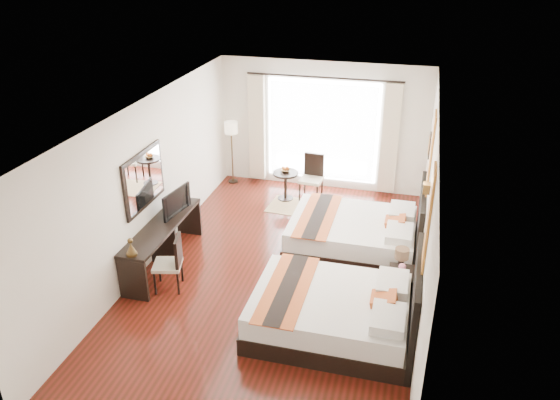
% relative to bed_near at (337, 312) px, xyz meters
% --- Properties ---
extents(floor, '(4.50, 7.50, 0.01)m').
position_rel_bed_near_xyz_m(floor, '(-1.17, 1.16, -0.34)').
color(floor, '#361309').
rests_on(floor, ground).
extents(ceiling, '(4.50, 7.50, 0.02)m').
position_rel_bed_near_xyz_m(ceiling, '(-1.17, 1.16, 2.46)').
color(ceiling, white).
rests_on(ceiling, wall_headboard).
extents(wall_headboard, '(0.01, 7.50, 2.80)m').
position_rel_bed_near_xyz_m(wall_headboard, '(1.08, 1.16, 1.07)').
color(wall_headboard, silver).
rests_on(wall_headboard, floor).
extents(wall_desk, '(0.01, 7.50, 2.80)m').
position_rel_bed_near_xyz_m(wall_desk, '(-3.41, 1.16, 1.07)').
color(wall_desk, silver).
rests_on(wall_desk, floor).
extents(wall_window, '(4.50, 0.01, 2.80)m').
position_rel_bed_near_xyz_m(wall_window, '(-1.17, 4.91, 1.07)').
color(wall_window, silver).
rests_on(wall_window, floor).
extents(wall_entry, '(4.50, 0.01, 2.80)m').
position_rel_bed_near_xyz_m(wall_entry, '(-1.17, -2.58, 1.07)').
color(wall_entry, silver).
rests_on(wall_entry, floor).
extents(window_glass, '(2.40, 0.02, 2.20)m').
position_rel_bed_near_xyz_m(window_glass, '(-1.17, 4.89, 0.97)').
color(window_glass, white).
rests_on(window_glass, wall_window).
extents(sheer_curtain, '(2.30, 0.02, 2.10)m').
position_rel_bed_near_xyz_m(sheer_curtain, '(-1.17, 4.83, 0.97)').
color(sheer_curtain, white).
rests_on(sheer_curtain, wall_window).
extents(drape_left, '(0.35, 0.14, 2.35)m').
position_rel_bed_near_xyz_m(drape_left, '(-2.62, 4.79, 0.95)').
color(drape_left, '#B4A48C').
rests_on(drape_left, floor).
extents(drape_right, '(0.35, 0.14, 2.35)m').
position_rel_bed_near_xyz_m(drape_right, '(0.28, 4.79, 0.95)').
color(drape_right, '#B4A48C').
rests_on(drape_right, floor).
extents(art_panel_near, '(0.03, 0.50, 1.35)m').
position_rel_bed_near_xyz_m(art_panel_near, '(1.06, 0.00, 1.62)').
color(art_panel_near, '#913915').
rests_on(art_panel_near, wall_headboard).
extents(art_panel_far, '(0.03, 0.50, 1.35)m').
position_rel_bed_near_xyz_m(art_panel_far, '(1.06, 2.31, 1.62)').
color(art_panel_far, '#913915').
rests_on(art_panel_far, wall_headboard).
extents(wall_sconce, '(0.10, 0.14, 0.14)m').
position_rel_bed_near_xyz_m(wall_sconce, '(1.02, 1.01, 1.59)').
color(wall_sconce, '#463319').
rests_on(wall_sconce, wall_headboard).
extents(mirror_frame, '(0.04, 1.25, 0.95)m').
position_rel_bed_near_xyz_m(mirror_frame, '(-3.39, 1.03, 1.22)').
color(mirror_frame, black).
rests_on(mirror_frame, wall_desk).
extents(mirror_glass, '(0.01, 1.12, 0.82)m').
position_rel_bed_near_xyz_m(mirror_glass, '(-3.36, 1.03, 1.22)').
color(mirror_glass, white).
rests_on(mirror_glass, mirror_frame).
extents(bed_near, '(2.28, 1.78, 1.29)m').
position_rel_bed_near_xyz_m(bed_near, '(0.00, 0.00, 0.00)').
color(bed_near, black).
rests_on(bed_near, floor).
extents(bed_far, '(2.29, 1.79, 1.30)m').
position_rel_bed_near_xyz_m(bed_far, '(-0.00, 2.31, 0.00)').
color(bed_far, black).
rests_on(bed_far, floor).
extents(nightstand, '(0.41, 0.51, 0.49)m').
position_rel_bed_near_xyz_m(nightstand, '(0.83, 1.01, -0.09)').
color(nightstand, black).
rests_on(nightstand, floor).
extents(table_lamp, '(0.22, 0.22, 0.34)m').
position_rel_bed_near_xyz_m(table_lamp, '(0.79, 1.10, 0.40)').
color(table_lamp, black).
rests_on(table_lamp, nightstand).
extents(vase, '(0.18, 0.18, 0.14)m').
position_rel_bed_near_xyz_m(vase, '(0.82, 0.84, 0.24)').
color(vase, black).
rests_on(vase, nightstand).
extents(console_desk, '(0.50, 2.20, 0.76)m').
position_rel_bed_near_xyz_m(console_desk, '(-3.16, 1.03, 0.04)').
color(console_desk, black).
rests_on(console_desk, floor).
extents(television, '(0.23, 0.79, 0.45)m').
position_rel_bed_near_xyz_m(television, '(-3.14, 1.49, 0.65)').
color(television, black).
rests_on(television, console_desk).
extents(bronze_figurine, '(0.22, 0.22, 0.25)m').
position_rel_bed_near_xyz_m(bronze_figurine, '(-3.16, 0.03, 0.55)').
color(bronze_figurine, '#463319').
rests_on(bronze_figurine, console_desk).
extents(desk_chair, '(0.52, 0.52, 0.92)m').
position_rel_bed_near_xyz_m(desk_chair, '(-2.75, 0.38, -0.05)').
color(desk_chair, tan).
rests_on(desk_chair, floor).
extents(floor_lamp, '(0.29, 0.29, 1.43)m').
position_rel_bed_near_xyz_m(floor_lamp, '(-3.15, 4.60, 0.87)').
color(floor_lamp, black).
rests_on(floor_lamp, floor).
extents(side_table, '(0.54, 0.54, 0.62)m').
position_rel_bed_near_xyz_m(side_table, '(-1.77, 4.03, -0.02)').
color(side_table, black).
rests_on(side_table, floor).
extents(fruit_bowl, '(0.20, 0.20, 0.05)m').
position_rel_bed_near_xyz_m(fruit_bowl, '(-1.78, 4.06, 0.31)').
color(fruit_bowl, '#402816').
rests_on(fruit_bowl, side_table).
extents(window_chair, '(0.49, 0.49, 0.98)m').
position_rel_bed_near_xyz_m(window_chair, '(-1.24, 4.18, -0.04)').
color(window_chair, tan).
rests_on(window_chair, floor).
extents(jute_rug, '(1.29, 0.93, 0.01)m').
position_rel_bed_near_xyz_m(jute_rug, '(-1.40, 3.70, -0.33)').
color(jute_rug, tan).
rests_on(jute_rug, floor).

